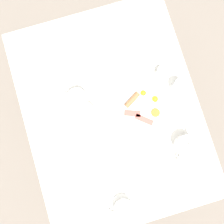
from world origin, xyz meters
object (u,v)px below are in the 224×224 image
object	(u,v)px
wine_glass_spare	(76,47)
spoon_for_tea	(48,64)
napkin_folded	(138,41)
breakfast_plate	(143,106)
creamer_jug	(162,72)
teacup_with_saucer_left	(123,208)
water_glass_tall	(179,86)
fork_by_plate	(65,182)
knife_by_plate	(109,164)
teapot_near	(78,100)
teapot_far	(186,146)
water_glass_short	(96,57)

from	to	relation	value
wine_glass_spare	spoon_for_tea	world-z (taller)	wine_glass_spare
napkin_folded	spoon_for_tea	size ratio (longest dim) A/B	1.10
breakfast_plate	creamer_jug	distance (m)	0.20
teacup_with_saucer_left	water_glass_tall	xyz separation A→B (m)	(-0.44, -0.49, 0.02)
creamer_jug	fork_by_plate	world-z (taller)	creamer_jug
creamer_jug	knife_by_plate	bearing A→B (deg)	43.18
fork_by_plate	water_glass_tall	bearing A→B (deg)	-156.94
teapot_near	fork_by_plate	size ratio (longest dim) A/B	0.85
teacup_with_saucer_left	wine_glass_spare	world-z (taller)	wine_glass_spare
creamer_jug	teapot_far	bearing A→B (deg)	88.67
breakfast_plate	water_glass_short	bearing A→B (deg)	-62.39
breakfast_plate	wine_glass_spare	xyz separation A→B (m)	(0.24, -0.39, 0.03)
creamer_jug	napkin_folded	distance (m)	0.21
water_glass_short	creamer_jug	xyz separation A→B (m)	(-0.30, 0.17, -0.01)
creamer_jug	fork_by_plate	size ratio (longest dim) A/B	0.48
knife_by_plate	spoon_for_tea	size ratio (longest dim) A/B	1.04
spoon_for_tea	teapot_near	bearing A→B (deg)	113.14
teapot_far	wine_glass_spare	world-z (taller)	teapot_far
water_glass_short	napkin_folded	xyz separation A→B (m)	(-0.24, -0.03, -0.04)
teapot_far	knife_by_plate	xyz separation A→B (m)	(0.38, -0.02, -0.05)
breakfast_plate	fork_by_plate	size ratio (longest dim) A/B	1.51
teapot_far	water_glass_tall	bearing A→B (deg)	26.47
napkin_folded	knife_by_plate	distance (m)	0.66
teacup_with_saucer_left	wine_glass_spare	bearing A→B (deg)	-90.14
teapot_near	water_glass_short	bearing A→B (deg)	-86.20
breakfast_plate	spoon_for_tea	xyz separation A→B (m)	(0.41, -0.36, -0.01)
teapot_far	fork_by_plate	size ratio (longest dim) A/B	0.89
fork_by_plate	spoon_for_tea	bearing A→B (deg)	-96.95
water_glass_tall	napkin_folded	xyz separation A→B (m)	(0.12, -0.30, -0.04)
water_glass_short	fork_by_plate	world-z (taller)	water_glass_short
teapot_far	knife_by_plate	distance (m)	0.39
breakfast_plate	fork_by_plate	bearing A→B (deg)	27.41
teacup_with_saucer_left	spoon_for_tea	size ratio (longest dim) A/B	0.83
napkin_folded	breakfast_plate	bearing A→B (deg)	76.87
breakfast_plate	wine_glass_spare	world-z (taller)	wine_glass_spare
teapot_near	water_glass_short	xyz separation A→B (m)	(-0.15, -0.19, -0.01)
teapot_far	teacup_with_saucer_left	size ratio (longest dim) A/B	1.12
teapot_far	water_glass_short	bearing A→B (deg)	66.33
wine_glass_spare	napkin_folded	xyz separation A→B (m)	(-0.32, 0.05, -0.04)
water_glass_short	spoon_for_tea	bearing A→B (deg)	-10.86
water_glass_tall	fork_by_plate	bearing A→B (deg)	23.06
teapot_near	fork_by_plate	distance (m)	0.41
teacup_with_saucer_left	fork_by_plate	size ratio (longest dim) A/B	0.80
water_glass_tall	creamer_jug	size ratio (longest dim) A/B	1.17
water_glass_tall	wine_glass_spare	distance (m)	0.56
wine_glass_spare	fork_by_plate	distance (m)	0.68
water_glass_tall	creamer_jug	distance (m)	0.11
spoon_for_tea	breakfast_plate	bearing A→B (deg)	139.20
fork_by_plate	teapot_near	bearing A→B (deg)	-115.40
water_glass_tall	spoon_for_tea	world-z (taller)	water_glass_tall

